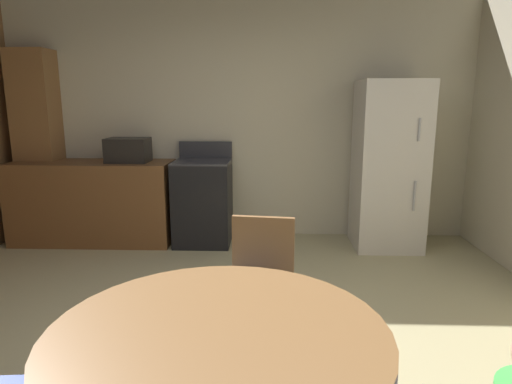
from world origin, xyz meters
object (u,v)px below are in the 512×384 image
object	(u,v)px
refrigerator	(389,166)
chair_north	(260,282)
microwave	(128,150)
dining_table	(219,369)
oven_range	(203,201)

from	to	relation	value
refrigerator	chair_north	distance (m)	2.57
microwave	dining_table	distance (m)	3.55
oven_range	microwave	world-z (taller)	microwave
chair_north	microwave	bearing A→B (deg)	-139.46
refrigerator	microwave	xyz separation A→B (m)	(-2.79, 0.05, 0.15)
microwave	dining_table	world-z (taller)	microwave
chair_north	oven_range	bearing A→B (deg)	-156.05
chair_north	dining_table	bearing A→B (deg)	-0.00
refrigerator	microwave	distance (m)	2.79
dining_table	chair_north	size ratio (longest dim) A/B	1.40
oven_range	chair_north	distance (m)	2.34
oven_range	chair_north	world-z (taller)	oven_range
dining_table	chair_north	xyz separation A→B (m)	(0.12, 1.02, -0.10)
oven_range	dining_table	distance (m)	3.31
microwave	oven_range	bearing A→B (deg)	0.26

